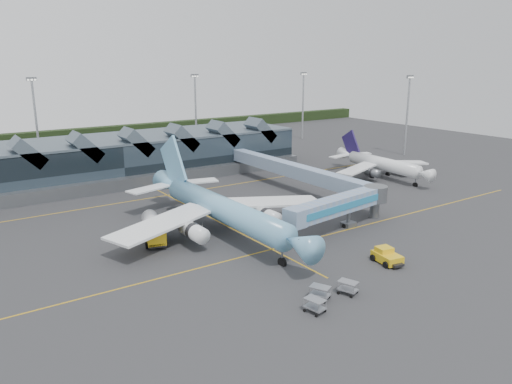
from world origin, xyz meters
TOP-DOWN VIEW (x-y plane):
  - ground at (0.00, 0.00)m, footprint 260.00×260.00m
  - taxi_stripes at (0.00, 10.00)m, footprint 120.00×60.00m
  - tree_line_far at (0.00, 110.00)m, footprint 260.00×4.00m
  - terminal at (-5.07, 47.35)m, footprint 90.00×22.25m
  - light_masts at (21.00, 62.80)m, footprint 132.40×42.56m
  - main_airliner at (-2.52, 2.61)m, footprint 38.03×43.62m
  - regional_jet at (48.22, 15.07)m, footprint 26.76×29.20m
  - jet_bridge at (15.40, -7.08)m, footprint 23.32×6.32m
  - fuel_truck at (-12.58, 5.59)m, footprint 5.31×10.71m
  - pushback_tug at (9.98, -20.76)m, footprint 3.49×4.90m
  - baggage_carts at (-4.22, -24.60)m, footprint 8.08×4.57m

SIDE VIEW (x-z plane):
  - ground at x=0.00m, z-range 0.00..0.00m
  - taxi_stripes at x=0.00m, z-range 0.00..0.01m
  - baggage_carts at x=-4.22m, z-range 0.10..1.67m
  - pushback_tug at x=9.98m, z-range -0.10..1.93m
  - tree_line_far at x=0.00m, z-range 0.00..4.00m
  - fuel_truck at x=-12.58m, z-range 0.22..3.81m
  - regional_jet at x=48.22m, z-range -1.83..8.19m
  - jet_bridge at x=15.40m, z-range 1.22..7.00m
  - main_airliner at x=-2.52m, z-range -2.89..11.15m
  - terminal at x=-5.07m, z-range -1.38..11.14m
  - light_masts at x=21.00m, z-range 1.26..23.71m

